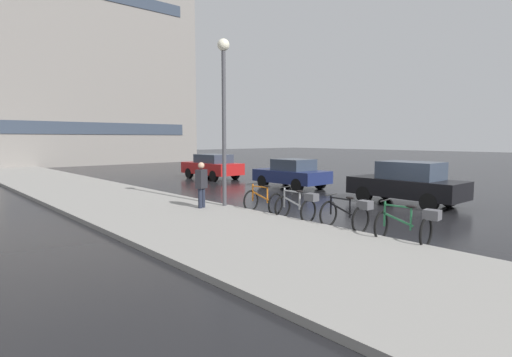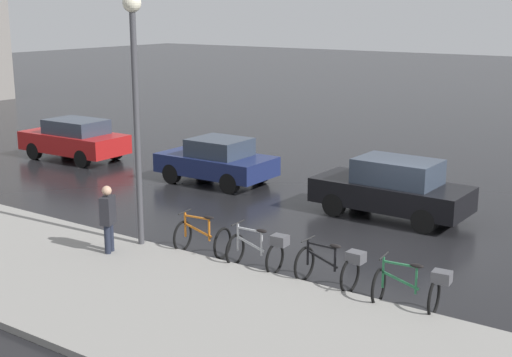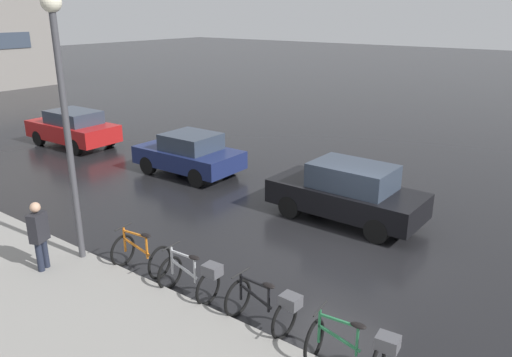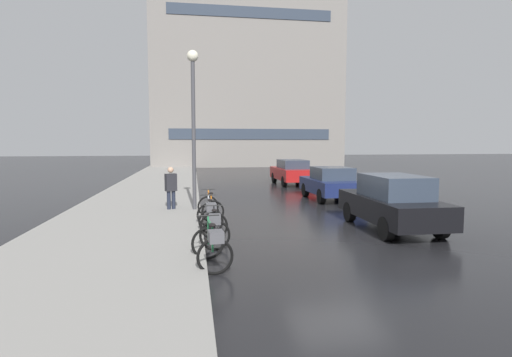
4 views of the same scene
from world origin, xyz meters
TOP-DOWN VIEW (x-y plane):
  - ground_plane at (0.00, 0.00)m, footprint 140.00×140.00m
  - sidewalk_kerb at (-6.00, 10.00)m, footprint 4.80×60.00m
  - bicycle_nearest at (-3.48, -2.10)m, footprint 0.84×1.44m
  - bicycle_second at (-3.34, -0.31)m, footprint 0.79×1.42m
  - bicycle_third at (-3.38, 1.45)m, footprint 0.76×1.37m
  - bicycle_farthest at (-3.29, 3.14)m, footprint 0.86×1.23m
  - car_black at (2.00, 0.83)m, footprint 1.83×4.22m
  - car_navy at (2.35, 7.13)m, footprint 1.96×3.78m
  - car_red at (2.18, 13.76)m, footprint 1.95×4.19m
  - pedestrian at (-4.67, 4.75)m, footprint 0.46×0.37m
  - streetlamp at (-3.81, 4.58)m, footprint 0.41×0.41m
  - building_facade_main at (2.14, 35.17)m, footprint 20.44×8.47m

SIDE VIEW (x-z plane):
  - ground_plane at x=0.00m, z-range 0.00..0.00m
  - sidewalk_kerb at x=-6.00m, z-range 0.00..0.14m
  - bicycle_farthest at x=-3.29m, z-range -0.09..0.90m
  - bicycle_third at x=-3.38m, z-range -0.01..1.00m
  - bicycle_second at x=-3.34m, z-range 0.02..0.97m
  - bicycle_nearest at x=-3.48m, z-range -0.01..1.01m
  - car_navy at x=2.35m, z-range 0.01..1.49m
  - car_red at x=2.18m, z-range 0.02..1.55m
  - car_black at x=2.00m, z-range 0.00..1.64m
  - pedestrian at x=-4.67m, z-range 0.11..1.81m
  - streetlamp at x=-3.81m, z-range 0.97..6.86m
  - building_facade_main at x=2.14m, z-range 0.00..19.12m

